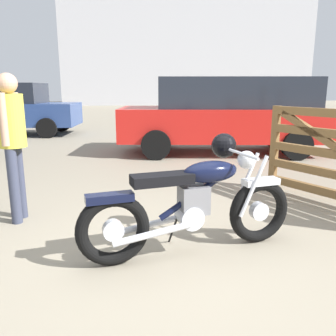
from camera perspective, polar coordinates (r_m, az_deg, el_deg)
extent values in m
plane|color=gray|center=(3.26, 1.50, -14.38)|extent=(80.00, 80.00, 0.00)
torus|color=black|center=(3.55, 14.72, -6.86)|extent=(0.65, 0.25, 0.64)
cylinder|color=silver|center=(3.55, 14.72, -6.86)|extent=(0.19, 0.12, 0.18)
torus|color=black|center=(3.03, -9.00, -10.04)|extent=(0.65, 0.25, 0.64)
cylinder|color=silver|center=(3.03, -9.00, -10.04)|extent=(0.19, 0.12, 0.18)
cube|color=silver|center=(3.46, 15.01, -2.17)|extent=(0.38, 0.21, 0.06)
cube|color=black|center=(2.93, -9.58, -4.84)|extent=(0.42, 0.22, 0.07)
cylinder|color=silver|center=(3.46, 12.56, -2.33)|extent=(0.29, 0.10, 0.58)
cylinder|color=silver|center=(3.33, 13.90, -2.96)|extent=(0.29, 0.10, 0.58)
sphere|color=silver|center=(3.32, 12.76, 1.33)|extent=(0.17, 0.17, 0.17)
cylinder|color=silver|center=(3.26, 11.62, 2.45)|extent=(0.17, 0.61, 0.03)
sphere|color=black|center=(3.52, 9.16, 3.63)|extent=(0.25, 0.25, 0.25)
cylinder|color=black|center=(3.16, 5.00, -3.98)|extent=(0.75, 0.23, 0.47)
ellipsoid|color=black|center=(3.16, 6.99, -0.61)|extent=(0.56, 0.33, 0.20)
cube|color=black|center=(3.00, -0.97, -1.85)|extent=(0.57, 0.32, 0.09)
cube|color=slate|center=(3.16, 4.24, -5.25)|extent=(0.29, 0.23, 0.26)
cylinder|color=silver|center=(3.20, 3.53, -7.88)|extent=(0.26, 0.25, 0.22)
cylinder|color=silver|center=(3.20, -3.57, -9.40)|extent=(0.70, 0.22, 0.14)
cylinder|color=silver|center=(3.02, -2.54, -10.78)|extent=(0.70, 0.22, 0.14)
cylinder|color=black|center=(3.39, 0.78, -10.29)|extent=(0.07, 0.23, 0.33)
cube|color=brown|center=(5.45, 17.09, 3.45)|extent=(0.12, 0.13, 1.20)
cylinder|color=#383D51|center=(4.39, -23.19, -2.16)|extent=(0.12, 0.12, 0.86)
cylinder|color=#383D51|center=(4.23, -23.98, -2.79)|extent=(0.12, 0.12, 0.86)
cylinder|color=gold|center=(4.19, -24.46, 7.07)|extent=(0.30, 0.30, 0.58)
cylinder|color=tan|center=(4.37, -23.64, 7.72)|extent=(0.08, 0.08, 0.55)
cylinder|color=tan|center=(4.01, -25.44, 7.18)|extent=(0.08, 0.08, 0.55)
sphere|color=tan|center=(4.18, -24.98, 12.52)|extent=(0.22, 0.22, 0.22)
cylinder|color=black|center=(7.42, -1.97, 3.82)|extent=(0.66, 0.28, 0.64)
cylinder|color=black|center=(9.16, -1.45, 5.56)|extent=(0.66, 0.28, 0.64)
cylinder|color=black|center=(7.87, 20.45, 3.53)|extent=(0.66, 0.28, 0.64)
cylinder|color=black|center=(9.53, 16.96, 5.29)|extent=(0.66, 0.28, 0.64)
cube|color=red|center=(8.32, 8.76, 7.23)|extent=(4.87, 2.28, 0.74)
cube|color=#232833|center=(8.33, 11.02, 12.05)|extent=(3.66, 1.99, 0.68)
cylinder|color=black|center=(13.02, -17.06, 7.14)|extent=(0.63, 0.24, 0.62)
cylinder|color=black|center=(11.37, -19.29, 6.23)|extent=(0.63, 0.24, 0.62)
cube|color=#2D4784|center=(12.60, -24.17, 8.06)|extent=(4.31, 2.00, 0.72)
cube|color=#232833|center=(12.58, -24.46, 11.14)|extent=(2.10, 1.69, 0.64)
cube|color=#B2B2B7|center=(38.07, 2.40, 18.95)|extent=(23.77, 11.07, 11.00)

